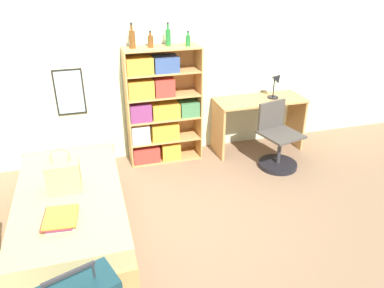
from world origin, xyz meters
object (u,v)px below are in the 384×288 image
at_px(handbag, 63,176).
at_px(desk_lamp, 277,81).
at_px(bottle_brown, 151,41).
at_px(desk, 259,114).
at_px(bookcase, 158,109).
at_px(bottle_blue, 188,40).
at_px(bottle_green, 132,39).
at_px(desk_chair, 277,147).
at_px(bottle_clear, 168,37).
at_px(bed, 72,213).
at_px(book_stack_on_bed, 60,218).

height_order(handbag, desk_lamp, desk_lamp).
height_order(bottle_brown, desk, bottle_brown).
distance_m(bookcase, bottle_blue, 0.96).
bearing_deg(bottle_brown, bottle_green, 177.84).
bearing_deg(desk, desk_chair, -86.24).
bearing_deg(bottle_green, bookcase, -6.40).
distance_m(desk, desk_chair, 0.60).
bearing_deg(handbag, bookcase, 47.43).
bearing_deg(bottle_blue, bookcase, 175.16).
bearing_deg(bottle_clear, bed, -134.47).
height_order(bookcase, desk_chair, bookcase).
relative_size(bookcase, bottle_green, 5.13).
distance_m(bed, bookcase, 1.81).
distance_m(book_stack_on_bed, desk_chair, 2.92).
relative_size(bed, handbag, 4.25).
distance_m(handbag, bottle_green, 1.88).
relative_size(bookcase, desk_lamp, 4.13).
relative_size(book_stack_on_bed, desk_chair, 0.43).
relative_size(bed, bottle_brown, 9.64).
height_order(bottle_brown, desk_chair, bottle_brown).
relative_size(bottle_green, desk_chair, 0.35).
bearing_deg(book_stack_on_bed, desk_chair, 23.38).
xyz_separation_m(book_stack_on_bed, bottle_blue, (1.61, 1.73, 1.08)).
height_order(bed, bottle_blue, bottle_blue).
xyz_separation_m(bottle_clear, desk_chair, (1.29, -0.65, -1.38)).
relative_size(handbag, bottle_blue, 2.46).
relative_size(book_stack_on_bed, desk_lamp, 1.00).
relative_size(handbag, desk, 0.36).
height_order(handbag, bottle_green, bottle_green).
distance_m(bookcase, bottle_green, 0.96).
distance_m(handbag, desk_lamp, 3.09).
bearing_deg(book_stack_on_bed, desk_lamp, 30.57).
bearing_deg(bottle_brown, bottle_clear, 3.51).
relative_size(bottle_blue, desk, 0.15).
bearing_deg(book_stack_on_bed, bottle_blue, 47.08).
bearing_deg(bottle_blue, desk, -2.56).
xyz_separation_m(bed, bottle_green, (0.88, 1.34, 1.41)).
bearing_deg(bottle_clear, desk, -5.25).
xyz_separation_m(bed, book_stack_on_bed, (-0.06, -0.46, 0.29)).
height_order(book_stack_on_bed, bottle_blue, bottle_blue).
bearing_deg(bed, desk_chair, 14.90).
height_order(bed, desk_chair, desk_chair).
bearing_deg(bottle_green, bottle_clear, 0.68).
bearing_deg(bookcase, bottle_green, 173.60).
height_order(bookcase, desk_lamp, bookcase).
relative_size(book_stack_on_bed, bottle_clear, 1.31).
bearing_deg(bookcase, bed, -131.17).
relative_size(bookcase, bottle_clear, 5.41).
xyz_separation_m(bookcase, desk_lamp, (1.66, -0.08, 0.26)).
height_order(bottle_brown, desk_lamp, bottle_brown).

